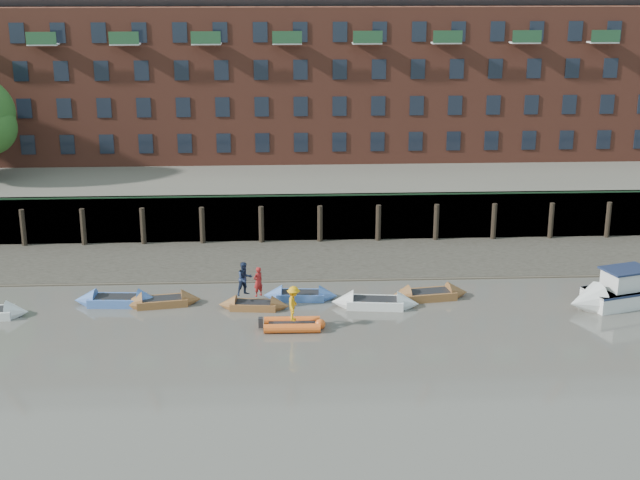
{
  "coord_description": "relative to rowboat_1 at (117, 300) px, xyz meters",
  "views": [
    {
      "loc": [
        -0.8,
        -36.51,
        18.26
      ],
      "look_at": [
        1.53,
        12.0,
        3.2
      ],
      "focal_mm": 50.0,
      "sensor_mm": 36.0,
      "label": 1
    }
  ],
  "objects": [
    {
      "name": "rowboat_1",
      "position": [
        0.0,
        0.0,
        0.0
      ],
      "size": [
        4.87,
        1.69,
        1.39
      ],
      "rotation": [
        0.0,
        0.0,
        -0.06
      ],
      "color": "#4369B3",
      "rests_on": "ground"
    },
    {
      "name": "rowboat_3",
      "position": [
        7.68,
        -1.01,
        -0.04
      ],
      "size": [
        4.05,
        1.58,
        1.14
      ],
      "rotation": [
        0.0,
        0.0,
        -0.11
      ],
      "color": "brown",
      "rests_on": "ground"
    },
    {
      "name": "bank_terrace",
      "position": [
        9.94,
        25.37,
        1.35
      ],
      "size": [
        110.0,
        28.0,
        3.2
      ],
      "primitive_type": "cube",
      "color": "#5E594D",
      "rests_on": "ground"
    },
    {
      "name": "rib_tender",
      "position": [
        9.88,
        -3.96,
        -0.0
      ],
      "size": [
        3.24,
        1.55,
        0.56
      ],
      "rotation": [
        0.0,
        0.0,
        -0.01
      ],
      "color": "orange",
      "rests_on": "ground"
    },
    {
      "name": "rowboat_6",
      "position": [
        17.61,
        0.07,
        -0.01
      ],
      "size": [
        4.82,
        2.04,
        1.35
      ],
      "rotation": [
        0.0,
        0.0,
        0.15
      ],
      "color": "brown",
      "rests_on": "ground"
    },
    {
      "name": "motor_launch",
      "position": [
        27.76,
        -1.51,
        0.44
      ],
      "size": [
        6.89,
        3.99,
        2.7
      ],
      "rotation": [
        0.0,
        0.0,
        3.44
      ],
      "color": "silver",
      "rests_on": "ground"
    },
    {
      "name": "person_rower_a",
      "position": [
        7.95,
        -1.05,
        1.37
      ],
      "size": [
        0.73,
        0.71,
        1.68
      ],
      "primitive_type": "imported",
      "rotation": [
        0.0,
        0.0,
        3.86
      ],
      "color": "maroon",
      "rests_on": "rowboat_3"
    },
    {
      "name": "mud_band",
      "position": [
        9.94,
        3.97,
        -0.25
      ],
      "size": [
        110.0,
        1.6,
        0.1
      ],
      "primitive_type": "cube",
      "color": "#4C4336",
      "rests_on": "ground"
    },
    {
      "name": "apartment_terrace",
      "position": [
        9.93,
        26.37,
        12.58
      ],
      "size": [
        80.6,
        15.56,
        20.98
      ],
      "color": "brown",
      "rests_on": "bank_terrace"
    },
    {
      "name": "river_wall",
      "position": [
        9.94,
        11.75,
        1.35
      ],
      "size": [
        110.0,
        1.23,
        3.3
      ],
      "color": "#2D2A26",
      "rests_on": "ground"
    },
    {
      "name": "rowboat_4",
      "position": [
        10.3,
        0.36,
        -0.03
      ],
      "size": [
        4.3,
        1.52,
        1.23
      ],
      "rotation": [
        0.0,
        0.0,
        -0.07
      ],
      "color": "#4369B3",
      "rests_on": "ground"
    },
    {
      "name": "rowboat_2",
      "position": [
        2.53,
        -0.24,
        -0.02
      ],
      "size": [
        4.5,
        1.96,
        1.26
      ],
      "rotation": [
        0.0,
        0.0,
        0.16
      ],
      "color": "brown",
      "rests_on": "ground"
    },
    {
      "name": "person_rib_crew",
      "position": [
        9.84,
        -4.05,
        1.21
      ],
      "size": [
        0.85,
        1.29,
        1.86
      ],
      "primitive_type": "imported",
      "rotation": [
        0.0,
        0.0,
        1.43
      ],
      "color": "orange",
      "rests_on": "rib_tender"
    },
    {
      "name": "ground",
      "position": [
        9.94,
        -10.63,
        -0.25
      ],
      "size": [
        220.0,
        220.0,
        0.0
      ],
      "primitive_type": "plane",
      "color": "#5B564F",
      "rests_on": "ground"
    },
    {
      "name": "foreshore",
      "position": [
        9.94,
        7.37,
        -0.25
      ],
      "size": [
        110.0,
        8.0,
        0.5
      ],
      "primitive_type": "cube",
      "color": "#3D382F",
      "rests_on": "ground"
    },
    {
      "name": "rowboat_5",
      "position": [
        14.42,
        -1.07,
        0.0
      ],
      "size": [
        4.99,
        1.97,
        1.41
      ],
      "rotation": [
        0.0,
        0.0,
        -0.12
      ],
      "color": "silver",
      "rests_on": "ground"
    },
    {
      "name": "person_rower_b",
      "position": [
        7.2,
        -0.84,
        1.47
      ],
      "size": [
        1.15,
        1.07,
        1.89
      ],
      "primitive_type": "imported",
      "rotation": [
        0.0,
        0.0,
        0.51
      ],
      "color": "#19233F",
      "rests_on": "rowboat_3"
    }
  ]
}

